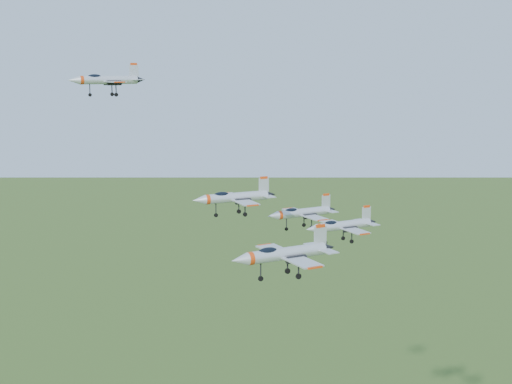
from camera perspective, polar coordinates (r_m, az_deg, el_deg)
jet_lead at (r=106.13m, az=-11.88°, el=8.78°), size 11.43×9.52×3.05m
jet_left_high at (r=105.77m, az=-1.77°, el=-0.42°), size 13.32×11.20×3.58m
jet_right_high at (r=82.34m, az=2.21°, el=-4.95°), size 13.82×11.50×3.69m
jet_left_low at (r=116.34m, az=3.66°, el=-1.66°), size 13.09×10.90×3.50m
jet_right_low at (r=106.29m, az=6.82°, el=-2.67°), size 12.49×10.42×3.34m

